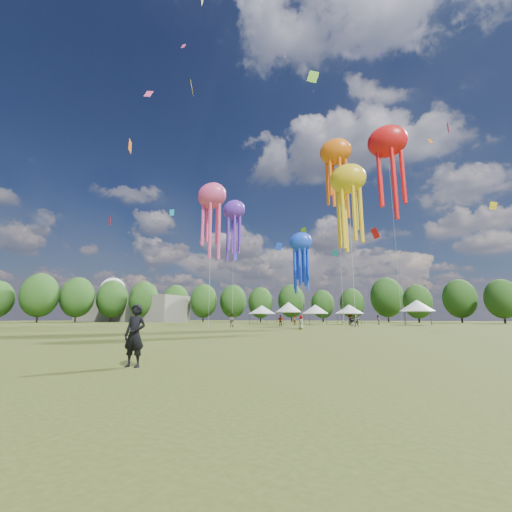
% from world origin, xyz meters
% --- Properties ---
extents(ground, '(300.00, 300.00, 0.00)m').
position_xyz_m(ground, '(0.00, 0.00, 0.00)').
color(ground, '#384416').
rests_on(ground, ground).
extents(observer_main, '(0.63, 0.47, 1.58)m').
position_xyz_m(observer_main, '(7.00, -1.32, 0.79)').
color(observer_main, black).
rests_on(observer_main, ground).
extents(spectator_near, '(0.88, 0.70, 1.77)m').
position_xyz_m(spectator_near, '(-9.70, 31.95, 0.88)').
color(spectator_near, gray).
rests_on(spectator_near, ground).
extents(spectators_far, '(13.98, 31.67, 1.92)m').
position_xyz_m(spectators_far, '(2.29, 46.47, 0.87)').
color(spectators_far, gray).
rests_on(spectators_far, ground).
extents(festival_tents, '(36.10, 9.73, 4.33)m').
position_xyz_m(festival_tents, '(-2.59, 55.49, 3.09)').
color(festival_tents, '#47474C').
rests_on(festival_tents, ground).
extents(show_kites, '(33.48, 25.85, 32.69)m').
position_xyz_m(show_kites, '(1.37, 39.91, 21.58)').
color(show_kites, '#F14782').
rests_on(show_kites, ground).
extents(small_kites, '(62.90, 52.10, 44.64)m').
position_xyz_m(small_kites, '(1.83, 43.79, 30.80)').
color(small_kites, '#F14782').
rests_on(small_kites, ground).
extents(treeline, '(201.57, 95.24, 13.43)m').
position_xyz_m(treeline, '(-3.87, 62.51, 6.54)').
color(treeline, '#38281C').
rests_on(treeline, ground).
extents(hangar, '(40.00, 12.00, 8.00)m').
position_xyz_m(hangar, '(-72.00, 72.00, 4.00)').
color(hangar, gray).
rests_on(hangar, ground).
extents(radome, '(9.00, 9.00, 16.00)m').
position_xyz_m(radome, '(-88.00, 78.00, 9.99)').
color(radome, white).
rests_on(radome, ground).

